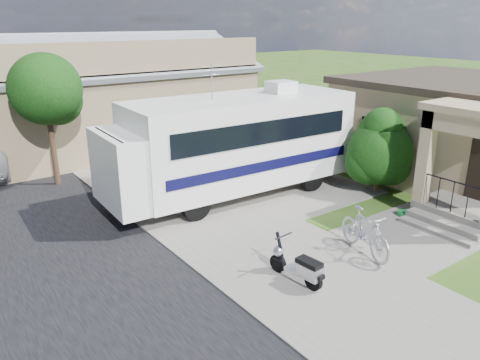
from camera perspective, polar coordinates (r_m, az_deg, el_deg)
ground at (r=12.20m, az=8.95°, el=-8.44°), size 120.00×120.00×0.00m
sidewalk_slab at (r=19.61m, az=-14.26°, el=1.97°), size 4.00×80.00×0.06m
driveway_slab at (r=16.20m, az=1.54°, el=-1.05°), size 7.00×6.00×0.05m
walk_slab at (r=13.80m, az=20.87°, el=-6.05°), size 4.00×3.00×0.05m
house at (r=19.33m, az=25.27°, el=5.85°), size 9.47×7.80×3.54m
warehouse at (r=23.16m, az=-16.16°, el=9.34°), size 12.50×8.40×5.04m
street_tree_a at (r=17.24m, az=-22.30°, el=9.85°), size 2.44×2.40×4.58m
motorhome at (r=15.11m, az=-0.86°, el=4.66°), size 8.42×2.97×4.27m
shrub at (r=16.25m, az=16.65°, el=3.61°), size 2.36×2.26×2.90m
scooter at (r=10.50m, az=7.23°, el=-10.42°), size 0.53×1.50×0.99m
bicycle at (r=11.96m, az=14.96°, el=-6.41°), size 0.98×1.99×1.15m
garden_hose at (r=14.76m, az=19.24°, el=-3.99°), size 0.35×0.35×0.16m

